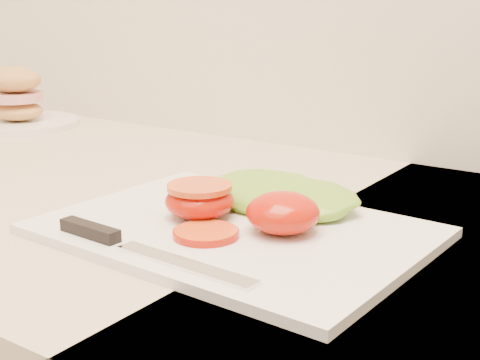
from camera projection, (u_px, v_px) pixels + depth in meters
The scene contains 8 objects.
cutting_board at pixel (234, 231), 0.66m from camera, with size 0.36×0.26×0.01m, color silver.
tomato_half_dome at pixel (283, 213), 0.64m from camera, with size 0.07×0.07×0.04m, color #B90F02.
tomato_half_cut at pixel (200, 199), 0.68m from camera, with size 0.07×0.07×0.04m.
tomato_slice_0 at pixel (206, 233), 0.63m from camera, with size 0.06×0.06×0.01m, color #E1581E.
lettuce_leaf_0 at pixel (266, 193), 0.72m from camera, with size 0.15×0.10×0.03m, color #80B530.
lettuce_leaf_1 at pixel (304, 200), 0.70m from camera, with size 0.12×0.09×0.03m, color #80B530.
knife at pixel (125, 243), 0.60m from camera, with size 0.23×0.03×0.01m.
sandwich_plate at pixel (17, 106), 1.21m from camera, with size 0.22×0.22×0.11m.
Camera 1 is at (0.50, 1.10, 1.16)m, focal length 50.00 mm.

